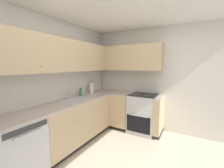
{
  "coord_description": "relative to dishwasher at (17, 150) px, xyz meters",
  "views": [
    {
      "loc": [
        -1.72,
        -0.64,
        1.61
      ],
      "look_at": [
        0.97,
        0.88,
        1.21
      ],
      "focal_mm": 23.1,
      "sensor_mm": 36.0,
      "label": 1
    }
  ],
  "objects": [
    {
      "name": "lower_cabinets_back",
      "position": [
        1.16,
        0.0,
        0.0
      ],
      "size": [
        1.71,
        0.62,
        0.87
      ],
      "color": "tan",
      "rests_on": "ground_plane"
    },
    {
      "name": "faucet",
      "position": [
        1.16,
        0.18,
        0.59
      ],
      "size": [
        0.07,
        0.16,
        0.19
      ],
      "color": "silver",
      "rests_on": "countertop_back"
    },
    {
      "name": "countertop_right",
      "position": [
        2.32,
        -0.75,
        0.45
      ],
      "size": [
        0.6,
        1.21,
        0.03
      ],
      "color": "#B7A89E",
      "rests_on": "lower_cabinets_right"
    },
    {
      "name": "dishwasher",
      "position": [
        0.0,
        0.0,
        0.0
      ],
      "size": [
        0.6,
        0.63,
        0.87
      ],
      "color": "silver",
      "rests_on": "ground_plane"
    },
    {
      "name": "soap_bottle",
      "position": [
        1.54,
        0.18,
        0.55
      ],
      "size": [
        0.07,
        0.07,
        0.18
      ],
      "color": "#338C4C",
      "rests_on": "countertop_back"
    },
    {
      "name": "countertop_back",
      "position": [
        1.16,
        0.0,
        0.45
      ],
      "size": [
        2.92,
        0.6,
        0.03
      ],
      "primitive_type": "cube",
      "color": "#B7A89E",
      "rests_on": "lower_cabinets_back"
    },
    {
      "name": "lower_cabinets_right",
      "position": [
        2.32,
        -0.75,
        0.0
      ],
      "size": [
        0.62,
        1.21,
        0.87
      ],
      "color": "tan",
      "rests_on": "ground_plane"
    },
    {
      "name": "oven_range",
      "position": [
        2.34,
        -1.06,
        0.02
      ],
      "size": [
        0.68,
        0.62,
        1.06
      ],
      "color": "silver",
      "rests_on": "ground_plane"
    },
    {
      "name": "upper_cabinets_back",
      "position": [
        1.0,
        0.14,
        1.36
      ],
      "size": [
        2.6,
        0.34,
        0.62
      ],
      "color": "tan"
    },
    {
      "name": "upper_cabinets_right",
      "position": [
        2.46,
        -0.57,
        1.36
      ],
      "size": [
        0.32,
        1.75,
        0.62
      ],
      "color": "tan"
    },
    {
      "name": "wall_right",
      "position": [
        2.64,
        -1.43,
        0.81
      ],
      "size": [
        0.05,
        3.55,
        2.51
      ],
      "primitive_type": "cube",
      "color": "silver",
      "rests_on": "ground_plane"
    },
    {
      "name": "paper_towel_roll",
      "position": [
        1.92,
        0.16,
        0.61
      ],
      "size": [
        0.11,
        0.11,
        0.33
      ],
      "color": "white",
      "rests_on": "countertop_back"
    },
    {
      "name": "sink",
      "position": [
        1.16,
        -0.03,
        0.43
      ],
      "size": [
        0.6,
        0.4,
        0.1
      ],
      "color": "#B7B7BC",
      "rests_on": "countertop_back"
    },
    {
      "name": "wall_back",
      "position": [
        0.75,
        0.33,
        0.81
      ],
      "size": [
        3.84,
        0.05,
        2.51
      ],
      "primitive_type": "cube",
      "color": "silver",
      "rests_on": "ground_plane"
    }
  ]
}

